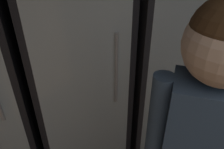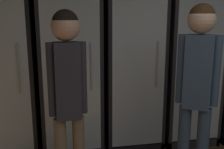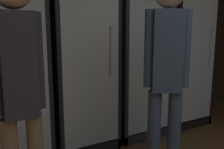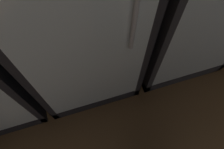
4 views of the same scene
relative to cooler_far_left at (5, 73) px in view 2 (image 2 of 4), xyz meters
The scene contains 7 objects.
wall_back 2.03m from the cooler_far_left, ahead, with size 6.00×0.06×2.80m, color #382619.
cooler_far_left is the anchor object (origin of this frame).
cooler_left 0.73m from the cooler_far_left, ahead, with size 0.67×0.61×1.94m.
cooler_center 1.45m from the cooler_far_left, ahead, with size 0.67×0.61×1.94m.
cooler_right 2.18m from the cooler_far_left, ahead, with size 0.67×0.61×1.94m.
shopper_near 1.24m from the cooler_far_left, 57.41° to the right, with size 0.30×0.21×1.62m.
shopper_far 2.04m from the cooler_far_left, 31.70° to the right, with size 0.30×0.25×1.68m.
Camera 2 is at (-1.31, -0.27, 1.56)m, focal length 41.66 mm.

